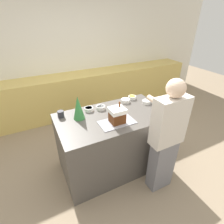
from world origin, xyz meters
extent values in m
plane|color=gray|center=(0.00, 0.00, 0.00)|extent=(12.00, 12.00, 0.00)
cube|color=white|center=(0.00, 2.27, 1.30)|extent=(8.00, 0.05, 2.60)
cube|color=#DBBC60|center=(0.00, 1.94, 0.47)|extent=(6.00, 0.60, 0.94)
cube|color=#514C47|center=(0.00, 0.00, 0.46)|extent=(1.54, 0.86, 0.92)
cube|color=#9E9EA8|center=(-0.04, -0.18, 0.92)|extent=(0.46, 0.26, 0.01)
cube|color=#5B2D14|center=(-0.04, -0.18, 1.00)|extent=(0.17, 0.17, 0.14)
cube|color=white|center=(-0.04, -0.18, 1.10)|extent=(0.19, 0.19, 0.06)
cylinder|color=#5B2D14|center=(0.01, -0.15, 1.16)|extent=(0.02, 0.02, 0.06)
cone|color=#33843D|center=(-0.44, 0.14, 1.08)|extent=(0.15, 0.15, 0.32)
cylinder|color=silver|center=(0.52, 0.34, 0.94)|extent=(0.13, 0.13, 0.05)
cylinder|color=yellow|center=(0.52, 0.34, 0.96)|extent=(0.10, 0.10, 0.01)
cylinder|color=white|center=(-0.08, 0.25, 0.94)|extent=(0.13, 0.13, 0.05)
cylinder|color=white|center=(-0.08, 0.25, 0.96)|extent=(0.11, 0.11, 0.01)
cylinder|color=white|center=(0.36, 0.28, 0.94)|extent=(0.14, 0.14, 0.05)
cylinder|color=yellow|center=(0.36, 0.28, 0.96)|extent=(0.11, 0.11, 0.01)
cylinder|color=silver|center=(0.63, 0.10, 0.94)|extent=(0.13, 0.13, 0.05)
cylinder|color=#4770DB|center=(0.63, 0.10, 0.96)|extent=(0.11, 0.11, 0.01)
cylinder|color=white|center=(-0.25, 0.28, 0.94)|extent=(0.12, 0.12, 0.05)
cylinder|color=white|center=(-0.25, 0.28, 0.96)|extent=(0.10, 0.10, 0.01)
cylinder|color=#2D2D33|center=(-0.65, 0.28, 0.96)|extent=(0.09, 0.09, 0.09)
cube|color=slate|center=(0.40, -0.63, 0.38)|extent=(0.32, 0.18, 0.76)
cube|color=silver|center=(0.40, -0.63, 1.07)|extent=(0.41, 0.19, 0.60)
sphere|color=beige|center=(0.40, -0.63, 1.47)|extent=(0.21, 0.21, 0.21)
cylinder|color=beige|center=(0.40, -0.42, 1.20)|extent=(0.07, 0.41, 0.07)
camera|label=1|loc=(-0.94, -1.84, 2.15)|focal=28.00mm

